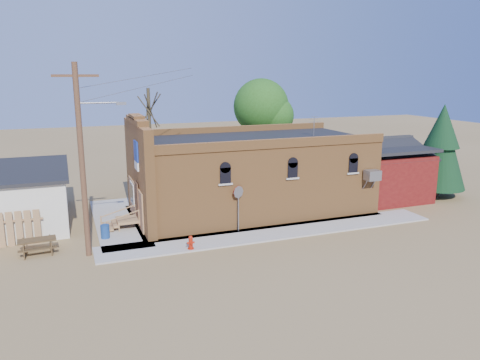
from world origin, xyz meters
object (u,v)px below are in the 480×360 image
object	(u,v)px
fire_hydrant	(191,242)
picnic_table	(37,244)
stop_sign	(238,196)
trash_barrel	(105,232)
utility_pole	(83,157)
brick_bar	(247,175)

from	to	relation	value
fire_hydrant	picnic_table	size ratio (longest dim) A/B	0.38
stop_sign	trash_barrel	xyz separation A→B (m)	(-6.93, 1.37, -1.59)
utility_pole	stop_sign	distance (m)	8.31
fire_hydrant	stop_sign	bearing A→B (deg)	29.74
trash_barrel	brick_bar	bearing A→B (deg)	14.63
fire_hydrant	brick_bar	bearing A→B (deg)	47.56
utility_pole	fire_hydrant	bearing A→B (deg)	-13.68
utility_pole	brick_bar	bearing A→B (deg)	23.69
fire_hydrant	trash_barrel	world-z (taller)	trash_barrel
utility_pole	trash_barrel	xyz separation A→B (m)	(0.89, 1.97, -4.34)
utility_pole	fire_hydrant	world-z (taller)	utility_pole
picnic_table	fire_hydrant	bearing A→B (deg)	-21.64
brick_bar	trash_barrel	xyz separation A→B (m)	(-8.89, -2.32, -1.90)
utility_pole	trash_barrel	size ratio (longest dim) A/B	12.63
trash_barrel	picnic_table	bearing A→B (deg)	-165.25
stop_sign	trash_barrel	distance (m)	7.24
brick_bar	utility_pole	distance (m)	10.96
brick_bar	utility_pole	xyz separation A→B (m)	(-9.79, -4.29, 2.43)
utility_pole	stop_sign	world-z (taller)	utility_pole
fire_hydrant	stop_sign	xyz separation A→B (m)	(3.15, 1.74, 1.61)
brick_bar	picnic_table	bearing A→B (deg)	-165.33
utility_pole	picnic_table	xyz separation A→B (m)	(-2.34, 1.12, -4.30)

